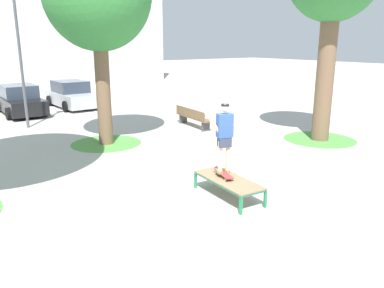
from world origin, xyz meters
name	(u,v)px	position (x,y,z in m)	size (l,w,h in m)	color
ground_plane	(212,197)	(0.00, 0.00, 0.00)	(120.00, 120.00, 0.00)	#B7B5AD
skate_box	(228,181)	(0.32, -0.23, 0.41)	(0.89, 1.95, 0.46)	#237A4C
skateboard	(224,174)	(0.34, -0.04, 0.54)	(0.42, 0.82, 0.09)	#B23333
skater	(224,134)	(0.34, -0.03, 1.53)	(0.98, 0.39, 1.69)	beige
grass_patch_near_right	(319,139)	(6.88, 2.02, 0.00)	(2.70, 2.70, 0.01)	#519342
grass_patch_mid_back	(106,143)	(-0.04, 6.22, 0.00)	(2.56, 2.56, 0.01)	#519342
car_black	(20,101)	(-1.23, 14.36, 0.69)	(1.96, 4.22, 1.50)	black
car_silver	(72,95)	(1.64, 14.92, 0.69)	(2.05, 4.27, 1.50)	#B7BABF
park_bench	(193,117)	(4.20, 6.64, 0.45)	(0.64, 2.43, 0.83)	brown
light_post	(18,37)	(-1.73, 10.74, 3.83)	(0.36, 0.36, 5.83)	#4C4C51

